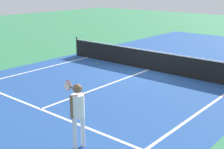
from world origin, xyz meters
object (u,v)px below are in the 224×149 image
Objects in this scene: tennis_ball_near_net at (97,63)px; player_near at (78,108)px; tennis_ball_mid_court at (73,108)px; net at (149,60)px.

player_near is at bearing -50.40° from tennis_ball_near_net.
player_near is at bearing -39.95° from tennis_ball_mid_court.
tennis_ball_near_net is at bearing 129.60° from player_near.
tennis_ball_mid_court is at bearing -54.66° from tennis_ball_near_net.
player_near is (2.73, -7.30, 0.55)m from net.
net reaches higher than tennis_ball_mid_court.
net is 5.95× the size of player_near.
net reaches higher than tennis_ball_near_net.
player_near is 2.69m from tennis_ball_mid_court.
player_near is at bearing -69.49° from net.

